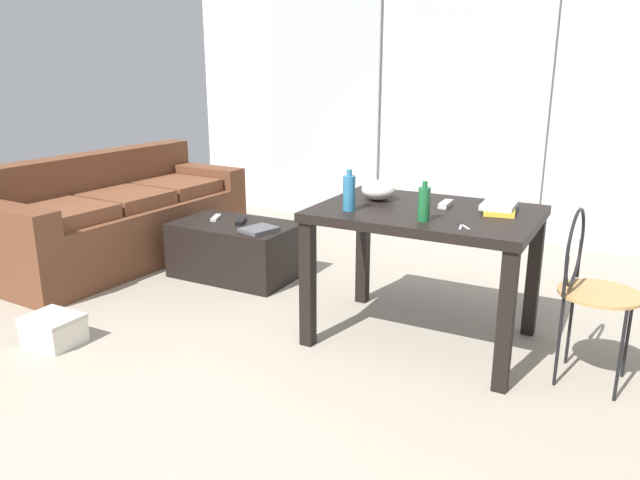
% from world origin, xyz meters
% --- Properties ---
extents(ground_plane, '(9.01, 9.01, 0.00)m').
position_xyz_m(ground_plane, '(0.00, 1.48, 0.00)').
color(ground_plane, gray).
extents(wall_back, '(5.84, 0.10, 2.56)m').
position_xyz_m(wall_back, '(0.00, 3.75, 1.28)').
color(wall_back, silver).
rests_on(wall_back, ground).
extents(curtains, '(4.15, 0.03, 2.15)m').
position_xyz_m(curtains, '(0.00, 3.67, 1.07)').
color(curtains, '#B2B7BC').
rests_on(curtains, ground).
extents(couch, '(0.96, 2.07, 0.81)m').
position_xyz_m(couch, '(-2.23, 1.67, 0.32)').
color(couch, brown).
rests_on(couch, ground).
extents(coffee_table, '(0.87, 0.54, 0.39)m').
position_xyz_m(coffee_table, '(-1.19, 1.77, 0.20)').
color(coffee_table, black).
rests_on(coffee_table, ground).
extents(craft_table, '(1.14, 0.82, 0.75)m').
position_xyz_m(craft_table, '(0.34, 1.39, 0.64)').
color(craft_table, black).
rests_on(craft_table, ground).
extents(wire_chair, '(0.38, 0.39, 0.85)m').
position_xyz_m(wire_chair, '(1.16, 1.33, 0.53)').
color(wire_chair, '#B7844C').
rests_on(wire_chair, ground).
extents(bottle_near, '(0.06, 0.06, 0.20)m').
position_xyz_m(bottle_near, '(0.41, 1.15, 0.84)').
color(bottle_near, '#195B2D').
rests_on(bottle_near, craft_table).
extents(bottle_far, '(0.06, 0.06, 0.22)m').
position_xyz_m(bottle_far, '(-0.01, 1.17, 0.84)').
color(bottle_far, teal).
rests_on(bottle_far, craft_table).
extents(bowl, '(0.19, 0.19, 0.11)m').
position_xyz_m(bowl, '(0.03, 1.49, 0.80)').
color(bowl, beige).
rests_on(bowl, craft_table).
extents(book_stack, '(0.19, 0.27, 0.05)m').
position_xyz_m(book_stack, '(0.70, 1.51, 0.77)').
color(book_stack, gold).
rests_on(book_stack, craft_table).
extents(tv_remote_on_table, '(0.05, 0.15, 0.03)m').
position_xyz_m(tv_remote_on_table, '(0.41, 1.51, 0.76)').
color(tv_remote_on_table, '#B7B7B2').
rests_on(tv_remote_on_table, craft_table).
extents(scissors, '(0.09, 0.12, 0.00)m').
position_xyz_m(scissors, '(0.60, 1.15, 0.75)').
color(scissors, '#9EA0A5').
rests_on(scissors, craft_table).
extents(tv_remote_primary, '(0.10, 0.17, 0.02)m').
position_xyz_m(tv_remote_primary, '(-1.39, 1.81, 0.40)').
color(tv_remote_primary, '#B7B7B2').
rests_on(tv_remote_primary, coffee_table).
extents(tv_remote_secondary, '(0.11, 0.16, 0.03)m').
position_xyz_m(tv_remote_secondary, '(-1.16, 1.80, 0.41)').
color(tv_remote_secondary, black).
rests_on(tv_remote_secondary, coffee_table).
extents(magazine, '(0.24, 0.27, 0.03)m').
position_xyz_m(magazine, '(-0.92, 1.68, 0.41)').
color(magazine, '#4C4C51').
rests_on(magazine, coffee_table).
extents(shoebox, '(0.29, 0.24, 0.16)m').
position_xyz_m(shoebox, '(-1.42, 0.38, 0.08)').
color(shoebox, beige).
rests_on(shoebox, ground).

